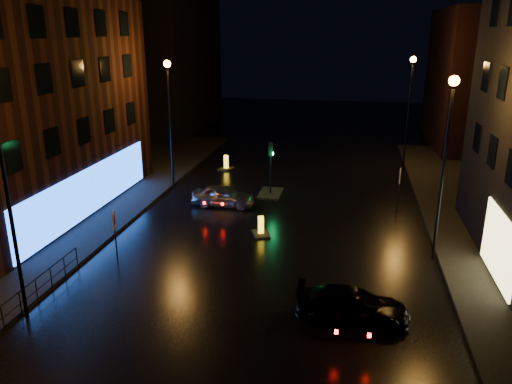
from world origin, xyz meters
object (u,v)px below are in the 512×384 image
Objects in this scene: bollard_near at (261,231)px; bollard_far at (226,166)px; dark_sedan at (353,305)px; silver_hatchback at (223,196)px; road_sign_left at (114,225)px; traffic_signal at (270,187)px; road_sign_right at (400,179)px.

bollard_near is 0.94× the size of bollard_far.
bollard_near is at bearing 33.32° from dark_sedan.
silver_hatchback is 1.52× the size of road_sign_left.
road_sign_left is (-5.30, -11.12, 1.35)m from traffic_signal.
road_sign_left is at bearing -165.41° from bollard_near.
road_sign_right is (2.53, 12.57, 1.27)m from dark_sedan.
dark_sedan is at bearing -45.61° from bollard_far.
road_sign_left is (-1.00, -16.47, 1.61)m from bollard_far.
traffic_signal is 2.51× the size of bollard_near.
silver_hatchback is 8.27m from bollard_far.
traffic_signal reaches higher than bollard_near.
silver_hatchback is at bearing 104.90° from bollard_near.
traffic_signal is 0.92× the size of silver_hatchback.
road_sign_left is at bearing -75.58° from bollard_far.
silver_hatchback is 13.69m from dark_sedan.
road_sign_right is at bearing 14.10° from bollard_near.
traffic_signal is at bearing 44.44° from road_sign_left.
silver_hatchback is 10.46m from road_sign_right.
road_sign_right is at bearing 16.39° from road_sign_left.
dark_sedan is at bearing -145.21° from silver_hatchback.
road_sign_left reaches higher than bollard_far.
road_sign_right is (13.16, 9.73, 0.01)m from road_sign_left.
road_sign_right reaches higher than bollard_far.
road_sign_left is at bearing -115.46° from traffic_signal.
dark_sedan reaches higher than bollard_far.
bollard_near is at bearing -84.94° from traffic_signal.
traffic_signal is 1.39× the size of road_sign_left.
dark_sedan is at bearing 84.52° from road_sign_right.
road_sign_right is at bearing -10.05° from traffic_signal.
traffic_signal is 6.76m from bollard_near.
bollard_near is at bearing -142.76° from silver_hatchback.
road_sign_right is (7.27, 5.33, 1.64)m from bollard_near.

